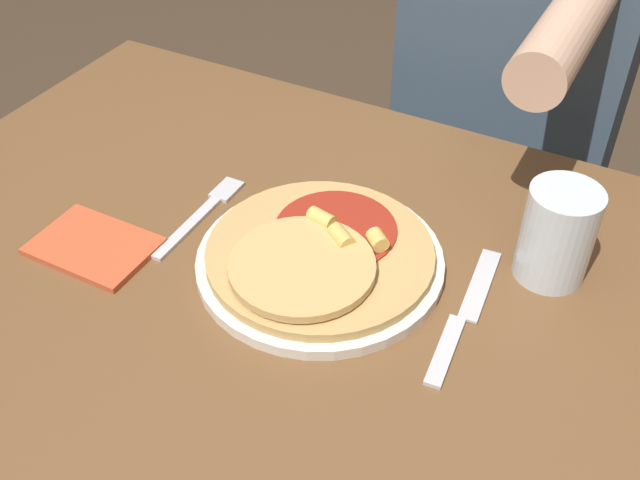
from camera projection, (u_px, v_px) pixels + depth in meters
The scene contains 8 objects.
dining_table at pixel (325, 343), 0.94m from camera, with size 1.17×0.74×0.73m.
plate at pixel (320, 261), 0.87m from camera, with size 0.29×0.29×0.01m.
pizza at pixel (318, 254), 0.85m from camera, with size 0.26×0.26×0.04m.
fork at pixel (204, 211), 0.95m from camera, with size 0.03×0.18×0.00m.
knife at pixel (464, 316), 0.81m from camera, with size 0.03×0.22×0.00m.
drinking_glass at pixel (557, 234), 0.83m from camera, with size 0.08×0.08×0.12m.
napkin at pixel (94, 246), 0.89m from camera, with size 0.14×0.10×0.01m.
person_diner at pixel (518, 68), 1.23m from camera, with size 0.35×0.52×1.25m.
Camera 1 is at (0.29, -0.55, 1.32)m, focal length 42.00 mm.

